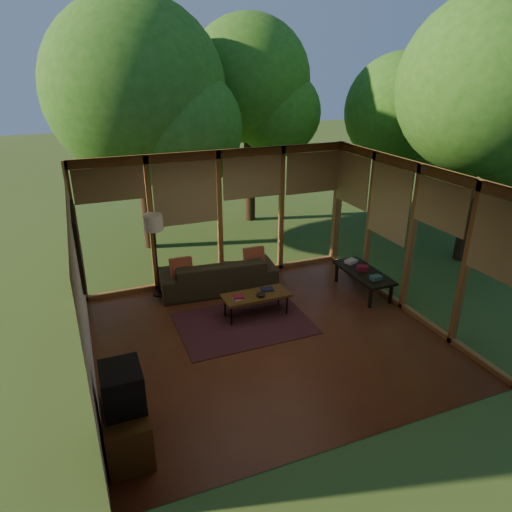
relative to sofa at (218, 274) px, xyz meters
name	(u,v)px	position (x,y,z in m)	size (l,w,h in m)	color
floor	(267,337)	(0.22, -2.00, -0.33)	(5.50, 5.50, 0.00)	#5F2D19
ceiling	(269,178)	(0.22, -2.00, 2.37)	(5.50, 5.50, 0.00)	white
wall_left	(82,294)	(-2.53, -2.00, 1.02)	(0.04, 5.00, 2.70)	silver
wall_front	(359,349)	(0.22, -4.50, 1.02)	(5.50, 0.04, 2.70)	silver
window_wall_back	(220,217)	(0.22, 0.50, 1.02)	(5.50, 0.12, 2.70)	#8F5E2C
window_wall_right	(411,240)	(2.97, -2.00, 1.02)	(0.12, 5.00, 2.70)	#8F5E2C
exterior_lawn	(379,186)	(8.22, 6.00, -0.34)	(40.00, 40.00, 0.00)	#3C5921
tree_nw	(136,91)	(-0.87, 2.95, 3.33)	(4.00, 4.00, 5.68)	#332112
tree_ne	(248,80)	(2.24, 4.10, 3.49)	(3.26, 3.26, 5.47)	#332112
tree_se	(487,86)	(5.61, -0.59, 3.47)	(3.63, 3.63, 5.63)	#332112
tree_far	(401,111)	(6.13, 2.64, 2.70)	(3.06, 3.06, 4.58)	#332112
rug	(244,323)	(0.00, -1.44, -0.33)	(2.27, 1.61, 0.01)	maroon
sofa	(218,274)	(0.00, 0.00, 0.00)	(2.28, 0.89, 0.67)	#312B18
pillow_left	(181,269)	(-0.75, -0.05, 0.26)	(0.42, 0.14, 0.42)	maroon
pillow_right	(254,258)	(0.75, -0.05, 0.26)	(0.42, 0.14, 0.42)	maroon
ct_book_lower	(239,298)	(-0.04, -1.30, 0.11)	(0.19, 0.14, 0.03)	#BAB3A8
ct_book_upper	(239,297)	(-0.04, -1.30, 0.14)	(0.18, 0.14, 0.03)	maroon
ct_book_side	(267,289)	(0.56, -1.17, 0.11)	(0.22, 0.16, 0.03)	#161731
ct_bowl	(261,294)	(0.36, -1.35, 0.13)	(0.16, 0.16, 0.07)	black
media_cabinet	(126,426)	(-2.25, -3.55, -0.03)	(0.50, 1.00, 0.60)	brown
television	(122,387)	(-2.23, -3.55, 0.52)	(0.45, 0.55, 0.50)	black
console_book_a	(376,278)	(2.62, -1.59, 0.16)	(0.21, 0.15, 0.07)	#365E52
console_book_b	(362,268)	(2.62, -1.14, 0.17)	(0.21, 0.15, 0.09)	maroon
console_book_c	(351,261)	(2.62, -0.74, 0.15)	(0.24, 0.17, 0.06)	#BAB3A8
floor_lamp	(154,227)	(-1.16, 0.22, 1.07)	(0.36, 0.36, 1.65)	black
coffee_table	(256,296)	(0.31, -1.25, 0.06)	(1.20, 0.50, 0.43)	brown
side_console	(363,273)	(2.62, -1.19, 0.08)	(0.60, 1.40, 0.46)	black
wall_painting	(78,244)	(-2.49, -0.60, 1.22)	(0.06, 1.35, 1.15)	black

